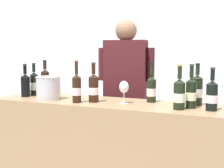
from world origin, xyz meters
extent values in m
cube|color=white|center=(0.00, 2.60, 1.40)|extent=(8.00, 0.10, 2.80)
cube|color=#9E7A56|center=(0.00, 0.00, 0.51)|extent=(2.05, 0.52, 1.02)
cylinder|color=black|center=(-0.83, -0.04, 1.11)|extent=(0.08, 0.08, 0.18)
cone|color=black|center=(-0.83, -0.04, 1.21)|extent=(0.08, 0.08, 0.03)
cylinder|color=black|center=(-0.83, -0.04, 1.26)|extent=(0.03, 0.03, 0.08)
cylinder|color=#333338|center=(-0.83, -0.04, 1.31)|extent=(0.04, 0.04, 0.01)
cylinder|color=black|center=(0.67, 0.15, 1.12)|extent=(0.08, 0.08, 0.21)
cone|color=black|center=(0.67, 0.15, 1.24)|extent=(0.08, 0.08, 0.03)
cylinder|color=black|center=(0.67, 0.15, 1.29)|extent=(0.03, 0.03, 0.08)
cylinder|color=black|center=(0.67, 0.15, 1.33)|extent=(0.04, 0.04, 0.01)
cylinder|color=silver|center=(0.67, 0.15, 1.11)|extent=(0.08, 0.08, 0.07)
cylinder|color=black|center=(0.79, -0.04, 1.11)|extent=(0.08, 0.08, 0.19)
cone|color=black|center=(0.79, -0.04, 1.21)|extent=(0.08, 0.08, 0.03)
cylinder|color=black|center=(0.79, -0.04, 1.27)|extent=(0.03, 0.03, 0.08)
cylinder|color=#333338|center=(0.79, -0.04, 1.31)|extent=(0.03, 0.03, 0.01)
cylinder|color=silver|center=(0.79, -0.04, 1.10)|extent=(0.08, 0.08, 0.06)
cylinder|color=black|center=(-0.74, 0.14, 1.12)|extent=(0.08, 0.08, 0.22)
cone|color=black|center=(-0.74, 0.14, 1.25)|extent=(0.08, 0.08, 0.03)
cylinder|color=black|center=(-0.74, 0.14, 1.30)|extent=(0.03, 0.03, 0.07)
cylinder|color=black|center=(-0.74, 0.14, 1.34)|extent=(0.04, 0.04, 0.01)
cylinder|color=silver|center=(-0.74, 0.14, 1.11)|extent=(0.08, 0.08, 0.07)
cylinder|color=black|center=(0.31, 0.13, 1.11)|extent=(0.08, 0.08, 0.18)
cone|color=black|center=(0.31, 0.13, 1.21)|extent=(0.08, 0.08, 0.03)
cylinder|color=black|center=(0.31, 0.13, 1.28)|extent=(0.03, 0.03, 0.10)
cylinder|color=black|center=(0.31, 0.13, 1.33)|extent=(0.03, 0.03, 0.01)
cylinder|color=white|center=(0.31, 0.13, 1.10)|extent=(0.08, 0.08, 0.06)
cylinder|color=black|center=(-0.82, 0.07, 1.11)|extent=(0.07, 0.07, 0.19)
cone|color=black|center=(-0.82, 0.07, 1.22)|extent=(0.07, 0.07, 0.03)
cylinder|color=black|center=(-0.82, 0.07, 1.27)|extent=(0.03, 0.03, 0.07)
cylinder|color=#333338|center=(-0.82, 0.07, 1.32)|extent=(0.03, 0.03, 0.01)
cylinder|color=silver|center=(-0.82, 0.07, 1.10)|extent=(0.07, 0.07, 0.07)
cylinder|color=black|center=(-0.24, -0.13, 1.12)|extent=(0.07, 0.07, 0.20)
cone|color=black|center=(-0.24, -0.13, 1.23)|extent=(0.07, 0.07, 0.03)
cylinder|color=black|center=(-0.24, -0.13, 1.30)|extent=(0.03, 0.03, 0.10)
cylinder|color=maroon|center=(-0.24, -0.13, 1.35)|extent=(0.03, 0.03, 0.01)
cylinder|color=silver|center=(-0.24, -0.13, 1.11)|extent=(0.07, 0.07, 0.06)
cylinder|color=black|center=(0.58, -0.09, 1.11)|extent=(0.08, 0.08, 0.19)
cone|color=black|center=(0.58, -0.09, 1.22)|extent=(0.08, 0.08, 0.03)
cylinder|color=black|center=(0.58, -0.09, 1.28)|extent=(0.03, 0.03, 0.09)
cylinder|color=#B79333|center=(0.58, -0.09, 1.33)|extent=(0.04, 0.04, 0.01)
cylinder|color=silver|center=(0.58, -0.09, 1.10)|extent=(0.08, 0.08, 0.07)
cylinder|color=black|center=(-0.13, -0.05, 1.12)|extent=(0.08, 0.08, 0.20)
cone|color=black|center=(-0.13, -0.05, 1.23)|extent=(0.08, 0.08, 0.03)
cylinder|color=black|center=(-0.13, -0.05, 1.29)|extent=(0.03, 0.03, 0.08)
cylinder|color=#333338|center=(-0.13, -0.05, 1.33)|extent=(0.04, 0.04, 0.01)
cylinder|color=silver|center=(-0.13, -0.05, 1.11)|extent=(0.08, 0.08, 0.06)
cylinder|color=black|center=(0.65, 0.00, 1.11)|extent=(0.08, 0.08, 0.19)
cone|color=black|center=(0.65, 0.00, 1.22)|extent=(0.08, 0.08, 0.03)
cylinder|color=black|center=(0.65, 0.00, 1.28)|extent=(0.03, 0.03, 0.09)
cylinder|color=#333338|center=(0.65, 0.00, 1.33)|extent=(0.03, 0.03, 0.01)
cylinder|color=#F0EBC3|center=(0.65, 0.00, 1.10)|extent=(0.08, 0.08, 0.06)
cylinder|color=silver|center=(0.13, -0.01, 1.02)|extent=(0.08, 0.08, 0.00)
cylinder|color=silver|center=(0.13, -0.01, 1.06)|extent=(0.01, 0.01, 0.09)
ellipsoid|color=silver|center=(0.13, -0.01, 1.15)|extent=(0.08, 0.08, 0.10)
ellipsoid|color=maroon|center=(0.13, -0.01, 1.13)|extent=(0.06, 0.06, 0.03)
cylinder|color=silver|center=(-0.54, -0.09, 1.11)|extent=(0.21, 0.21, 0.19)
torus|color=silver|center=(-0.54, -0.09, 1.21)|extent=(0.21, 0.21, 0.01)
cube|color=black|center=(-0.08, 0.58, 0.45)|extent=(0.40, 0.29, 0.91)
cube|color=#47191E|center=(-0.08, 0.58, 1.22)|extent=(0.45, 0.30, 0.63)
sphere|color=#8C664C|center=(-0.08, 0.58, 1.64)|extent=(0.21, 0.21, 0.21)
cylinder|color=#47191E|center=(0.16, 0.62, 1.30)|extent=(0.08, 0.08, 0.33)
cylinder|color=#47191E|center=(-0.33, 0.55, 1.30)|extent=(0.08, 0.08, 0.33)
camera|label=1|loc=(0.96, -2.19, 1.43)|focal=47.20mm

